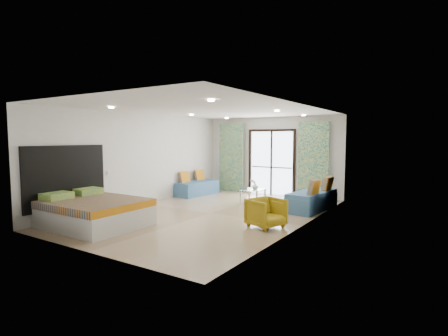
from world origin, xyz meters
The scene contains 24 objects.
floor centered at (0.00, 0.00, 0.00)m, with size 5.00×7.50×0.01m, color #947758, non-canonical shape.
ceiling centered at (0.00, 0.00, 2.70)m, with size 5.00×7.50×0.01m, color silver, non-canonical shape.
wall_back centered at (0.00, 3.75, 1.35)m, with size 5.00×0.01×2.70m, color silver, non-canonical shape.
wall_front centered at (0.00, -3.75, 1.35)m, with size 5.00×0.01×2.70m, color silver, non-canonical shape.
wall_left centered at (-2.50, 0.00, 1.35)m, with size 0.01×7.50×2.70m, color silver, non-canonical shape.
wall_right centered at (2.50, 0.00, 1.35)m, with size 0.01×7.50×2.70m, color silver, non-canonical shape.
balcony_door centered at (0.00, 3.72, 1.26)m, with size 1.76×0.08×2.28m.
balcony_rail centered at (0.00, 3.73, 0.95)m, with size 1.52×0.03×0.04m, color #595451.
curtain_left centered at (-1.55, 3.57, 1.25)m, with size 1.00×0.10×2.50m, color beige.
curtain_right centered at (1.55, 3.57, 1.25)m, with size 1.00×0.10×2.50m, color beige.
downlight_a centered at (-1.40, -2.00, 2.67)m, with size 0.12×0.12×0.02m, color #FFE0B2.
downlight_b centered at (1.40, -2.00, 2.67)m, with size 0.12×0.12×0.02m, color #FFE0B2.
downlight_c centered at (-1.40, 1.00, 2.67)m, with size 0.12×0.12×0.02m, color #FFE0B2.
downlight_d centered at (1.40, 1.00, 2.67)m, with size 0.12×0.12×0.02m, color #FFE0B2.
downlight_e centered at (-1.40, 3.00, 2.67)m, with size 0.12×0.12×0.02m, color #FFE0B2.
downlight_f centered at (1.40, 3.00, 2.67)m, with size 0.12×0.12×0.02m, color #FFE0B2.
headboard centered at (-2.46, -2.51, 1.05)m, with size 0.06×2.10×1.50m, color black.
switch_plate centered at (-2.47, -1.26, 1.05)m, with size 0.02×0.10×0.10m, color silver.
bed centered at (-1.48, -2.51, 0.31)m, with size 2.16×1.76×0.74m.
daybed_left centered at (-2.12, 2.19, 0.26)m, with size 0.76×1.73×0.84m.
daybed_right centered at (2.12, 1.84, 0.28)m, with size 0.92×1.92×0.91m.
coffee_table centered at (0.25, 1.87, 0.37)m, with size 0.64×0.64×0.73m.
vase centered at (0.32, 1.88, 0.52)m, with size 0.20×0.21×0.20m, color white.
armchair centered at (1.86, -0.54, 0.36)m, with size 0.69×0.65×0.71m, color #A78715.
Camera 1 is at (5.18, -7.44, 1.97)m, focal length 28.00 mm.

